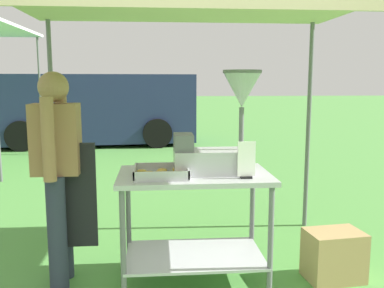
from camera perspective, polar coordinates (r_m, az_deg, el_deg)
The scene contains 9 objects.
ground_plane at distance 7.83m, azimuth -3.07°, elevation -2.81°, with size 70.00×70.00×0.00m, color #519342.
stall_canopy at distance 3.23m, azimuth 0.16°, elevation 18.28°, with size 2.80×2.24×2.17m.
donut_cart at distance 3.22m, azimuth 0.30°, elevation -8.23°, with size 1.13×0.68×0.86m.
donut_tray at distance 3.05m, azimuth -4.20°, elevation -4.04°, with size 0.39×0.34×0.07m.
donut_fryer at distance 3.12m, azimuth 3.98°, elevation 1.56°, with size 0.64×0.28×0.76m.
menu_sign at distance 3.00m, azimuth 7.38°, elevation -2.51°, with size 0.13×0.05×0.26m.
vendor at distance 3.28m, azimuth -17.67°, elevation -3.10°, with size 0.45×0.53×1.61m.
supply_crate at distance 3.57m, azimuth 18.64°, elevation -14.10°, with size 0.46×0.35×0.39m.
van_navy at distance 10.66m, azimuth -13.17°, elevation 4.76°, with size 4.97×2.38×1.69m.
Camera 1 is at (-0.23, -1.68, 1.54)m, focal length 39.40 mm.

